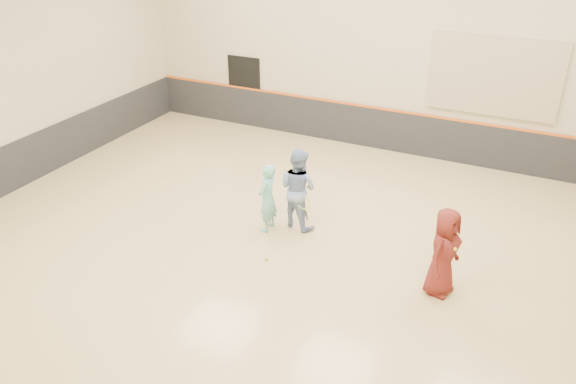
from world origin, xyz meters
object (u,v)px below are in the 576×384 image
at_px(young_man, 444,252).
at_px(spare_racket, 290,167).
at_px(girl, 267,198).
at_px(instructor, 298,188).

xyz_separation_m(young_man, spare_racket, (-4.76, 3.57, -0.80)).
xyz_separation_m(girl, spare_racket, (-0.88, 2.99, -0.72)).
bearing_deg(spare_racket, instructor, -61.15).
relative_size(girl, instructor, 0.85).
bearing_deg(spare_racket, girl, -73.56).
bearing_deg(spare_racket, young_man, -36.90).
xyz_separation_m(girl, instructor, (0.52, 0.45, 0.14)).
distance_m(instructor, spare_racket, 3.02).
height_order(instructor, spare_racket, instructor).
height_order(girl, spare_racket, girl).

